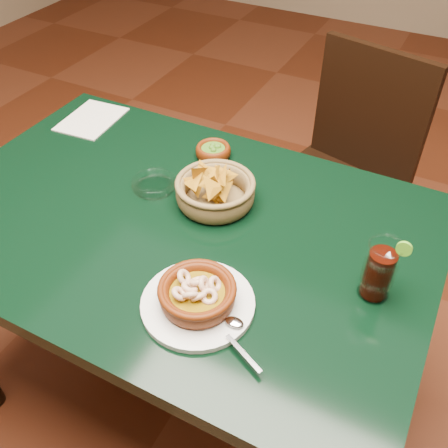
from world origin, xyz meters
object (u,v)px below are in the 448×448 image
at_px(dining_chair, 342,174).
at_px(chip_basket, 215,191).
at_px(dining_table, 178,249).
at_px(cola_drink, 379,271).
at_px(shrimp_plate, 198,296).

xyz_separation_m(dining_chair, chip_basket, (-0.17, -0.61, 0.29)).
bearing_deg(dining_table, cola_drink, -1.03).
bearing_deg(shrimp_plate, chip_basket, 112.01).
relative_size(dining_chair, chip_basket, 4.03).
bearing_deg(cola_drink, chip_basket, 165.55).
bearing_deg(shrimp_plate, dining_table, 131.33).
distance_m(dining_table, cola_drink, 0.50).
xyz_separation_m(dining_chair, cola_drink, (0.24, -0.71, 0.32)).
relative_size(chip_basket, cola_drink, 1.45).
distance_m(shrimp_plate, chip_basket, 0.32).
xyz_separation_m(dining_table, shrimp_plate, (0.17, -0.20, 0.13)).
bearing_deg(cola_drink, shrimp_plate, -147.52).
height_order(shrimp_plate, chip_basket, chip_basket).
relative_size(dining_table, dining_chair, 1.32).
relative_size(dining_table, cola_drink, 7.69).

